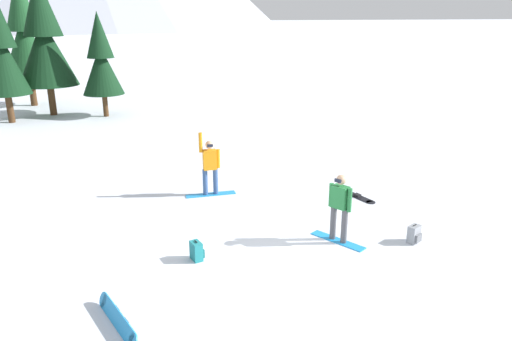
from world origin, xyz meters
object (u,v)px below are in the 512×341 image
at_px(snowboarder_foreground, 340,207).
at_px(snowboarder_midground, 210,166).
at_px(backpack_grey, 414,234).
at_px(loose_snowboard_near_left, 118,318).
at_px(pine_tree_tall, 101,60).
at_px(loose_snowboard_far_spare, 352,194).
at_px(pine_tree_young, 24,35).
at_px(backpack_teal, 197,251).
at_px(pine_tree_leaning, 44,40).
at_px(pine_tree_broad, 1,51).

bearing_deg(snowboarder_foreground, snowboarder_midground, 119.05).
bearing_deg(backpack_grey, loose_snowboard_near_left, -170.47).
bearing_deg(pine_tree_tall, snowboarder_midground, -78.38).
xyz_separation_m(loose_snowboard_far_spare, pine_tree_young, (-11.05, 19.57, 4.15)).
xyz_separation_m(snowboarder_midground, pine_tree_young, (-6.88, 18.25, 3.24)).
xyz_separation_m(backpack_teal, backpack_grey, (5.22, -0.78, 0.00)).
distance_m(snowboarder_foreground, pine_tree_young, 24.36).
bearing_deg(loose_snowboard_far_spare, pine_tree_young, 119.45).
xyz_separation_m(snowboarder_midground, pine_tree_leaning, (-5.54, 14.82, 3.09)).
height_order(backpack_grey, pine_tree_young, pine_tree_young).
relative_size(backpack_grey, pine_tree_young, 0.06).
bearing_deg(loose_snowboard_near_left, pine_tree_young, 99.02).
distance_m(snowboarder_foreground, loose_snowboard_near_left, 5.67).
bearing_deg(pine_tree_leaning, backpack_teal, -77.03).
xyz_separation_m(pine_tree_leaning, pine_tree_tall, (2.77, -1.33, -1.04)).
height_order(snowboarder_midground, pine_tree_young, pine_tree_young).
relative_size(snowboarder_midground, loose_snowboard_near_left, 1.14).
relative_size(snowboarder_midground, pine_tree_tall, 0.36).
distance_m(pine_tree_young, pine_tree_leaning, 3.68).
bearing_deg(snowboarder_midground, pine_tree_tall, 101.62).
xyz_separation_m(loose_snowboard_far_spare, backpack_grey, (-0.16, -3.40, 0.19)).
xyz_separation_m(loose_snowboard_near_left, loose_snowboard_far_spare, (7.22, 4.58, -0.12)).
height_order(loose_snowboard_far_spare, pine_tree_broad, pine_tree_broad).
bearing_deg(loose_snowboard_near_left, backpack_teal, 47.00).
xyz_separation_m(loose_snowboard_far_spare, pine_tree_tall, (-6.95, 14.81, 2.97)).
bearing_deg(snowboarder_foreground, pine_tree_young, 112.27).
bearing_deg(loose_snowboard_near_left, pine_tree_broad, 102.87).
bearing_deg(pine_tree_young, pine_tree_tall, -49.25).
distance_m(snowboarder_foreground, loose_snowboard_far_spare, 3.47).
height_order(loose_snowboard_far_spare, backpack_grey, backpack_grey).
distance_m(loose_snowboard_far_spare, pine_tree_young, 22.86).
bearing_deg(snowboarder_midground, pine_tree_young, 110.65).
height_order(loose_snowboard_near_left, pine_tree_tall, pine_tree_tall).
distance_m(backpack_teal, pine_tree_tall, 17.72).
bearing_deg(backpack_grey, snowboarder_foreground, 159.93).
bearing_deg(pine_tree_tall, snowboarder_foreground, -73.98).
height_order(backpack_teal, backpack_grey, same).
bearing_deg(loose_snowboard_near_left, backpack_grey, 9.53).
bearing_deg(pine_tree_young, backpack_teal, -75.69).
relative_size(loose_snowboard_far_spare, pine_tree_tall, 0.34).
bearing_deg(backpack_grey, pine_tree_young, 115.35).
height_order(snowboarder_foreground, pine_tree_tall, pine_tree_tall).
xyz_separation_m(pine_tree_young, pine_tree_broad, (-0.57, -4.90, -0.59)).
xyz_separation_m(snowboarder_midground, backpack_grey, (4.01, -4.72, -0.72)).
height_order(snowboarder_midground, backpack_grey, snowboarder_midground).
relative_size(pine_tree_young, pine_tree_broad, 1.17).
xyz_separation_m(backpack_grey, pine_tree_broad, (-11.45, 18.07, 3.37)).
height_order(snowboarder_foreground, loose_snowboard_near_left, snowboarder_foreground).
xyz_separation_m(snowboarder_foreground, loose_snowboard_far_spare, (1.90, 2.77, -0.89)).
bearing_deg(backpack_teal, pine_tree_young, 104.31).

